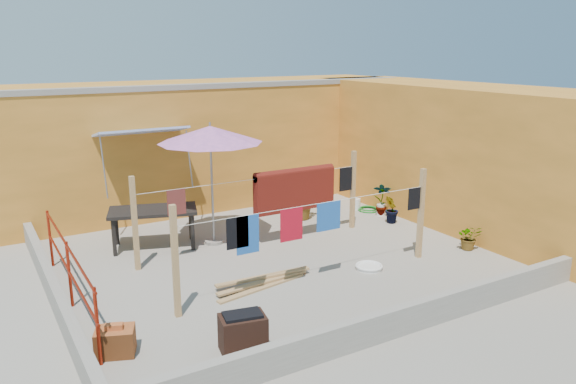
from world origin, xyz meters
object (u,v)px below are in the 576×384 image
object	(u,v)px
white_basin	(369,267)
outdoor_table	(153,213)
brick_stack	(115,341)
patio_umbrella	(210,135)
water_jug_b	(356,204)
plant_back_a	(302,203)
green_hose	(368,209)
brazier	(243,333)
water_jug_a	(381,210)

from	to	relation	value
white_basin	outdoor_table	bearing A→B (deg)	133.91
outdoor_table	brick_stack	bearing A→B (deg)	-114.55
patio_umbrella	water_jug_b	bearing A→B (deg)	7.38
brick_stack	plant_back_a	world-z (taller)	plant_back_a
brick_stack	green_hose	xyz separation A→B (m)	(7.31, 3.74, -0.16)
brazier	water_jug_a	bearing A→B (deg)	34.98
patio_umbrella	brick_stack	distance (m)	5.01
water_jug_a	brick_stack	bearing A→B (deg)	-156.04
outdoor_table	water_jug_b	world-z (taller)	outdoor_table
patio_umbrella	green_hose	bearing A→B (deg)	3.56
patio_umbrella	green_hose	size ratio (longest dim) A/B	4.89
white_basin	green_hose	size ratio (longest dim) A/B	0.98
brazier	green_hose	size ratio (longest dim) A/B	1.30
white_basin	plant_back_a	bearing A→B (deg)	79.68
green_hose	water_jug_a	bearing A→B (deg)	-90.00
patio_umbrella	water_jug_b	size ratio (longest dim) A/B	8.16
brazier	green_hose	xyz separation A→B (m)	(5.78, 4.53, -0.24)
water_jug_a	plant_back_a	world-z (taller)	plant_back_a
brazier	water_jug_a	distance (m)	7.05
patio_umbrella	brick_stack	size ratio (longest dim) A/B	4.20
brick_stack	brazier	xyz separation A→B (m)	(1.54, -0.79, 0.08)
water_jug_a	brazier	bearing A→B (deg)	-145.02
patio_umbrella	white_basin	distance (m)	4.11
brazier	water_jug_b	world-z (taller)	brazier
patio_umbrella	green_hose	world-z (taller)	patio_umbrella
water_jug_b	plant_back_a	distance (m)	1.67
brazier	white_basin	distance (m)	3.64
white_basin	brazier	bearing A→B (deg)	-156.75
brazier	water_jug_b	distance (m)	7.38
plant_back_a	outdoor_table	bearing A→B (deg)	-177.72
brazier	water_jug_a	world-z (taller)	brazier
white_basin	water_jug_b	bearing A→B (deg)	56.11
green_hose	plant_back_a	distance (m)	1.88
outdoor_table	patio_umbrella	bearing A→B (deg)	-18.89
outdoor_table	brazier	bearing A→B (deg)	-92.82
brazier	green_hose	bearing A→B (deg)	38.12
brick_stack	green_hose	distance (m)	8.21
green_hose	white_basin	bearing A→B (deg)	-128.23
patio_umbrella	outdoor_table	xyz separation A→B (m)	(-1.16, 0.40, -1.57)
water_jug_a	plant_back_a	bearing A→B (deg)	157.33
brazier	water_jug_b	xyz separation A→B (m)	(5.60, 4.80, -0.13)
white_basin	green_hose	xyz separation A→B (m)	(2.44, 3.10, -0.01)
water_jug_a	water_jug_b	world-z (taller)	water_jug_a
white_basin	water_jug_b	size ratio (longest dim) A/B	1.64
outdoor_table	brazier	distance (m)	4.69
patio_umbrella	water_jug_a	world-z (taller)	patio_umbrella
water_jug_b	brick_stack	bearing A→B (deg)	-150.65
outdoor_table	water_jug_b	size ratio (longest dim) A/B	6.16
plant_back_a	water_jug_a	bearing A→B (deg)	-22.67
brazier	water_jug_a	xyz separation A→B (m)	(5.78, 4.04, -0.13)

